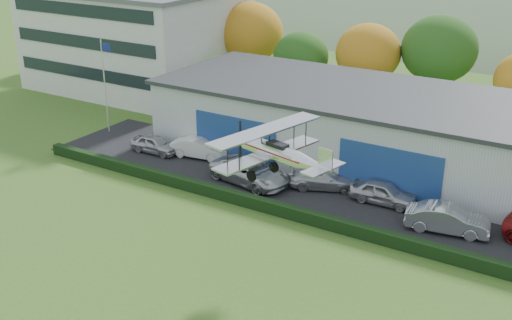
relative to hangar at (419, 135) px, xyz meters
The scene contains 13 objects.
apron 7.72m from the hangar, 105.99° to the right, with size 48.00×9.00×0.05m, color black.
hedge 12.16m from the hangar, 99.64° to the right, with size 46.00×0.60×0.80m, color black.
hangar is the anchor object (origin of this frame).
office_block 33.84m from the hangar, 167.99° to the left, with size 20.60×15.60×10.40m.
flagpole 25.68m from the hangar, 166.49° to the right, with size 1.05×0.10×8.00m.
tree_belt 13.63m from the hangar, 108.16° to the left, with size 75.70×13.22×10.12m.
car_0 20.05m from the hangar, 157.48° to the right, with size 1.65×4.09×1.39m, color silver.
car_1 16.35m from the hangar, 156.05° to the right, with size 1.59×4.57×1.51m, color silver.
car_2 12.63m from the hangar, 136.33° to the right, with size 2.75×5.96×1.66m, color silver.
car_3 8.25m from the hangar, 122.36° to the right, with size 1.90×4.67×1.36m, color silver.
car_4 7.10m from the hangar, 89.62° to the right, with size 1.75×4.34×1.48m, color silver.
car_5 9.84m from the hangar, 61.37° to the right, with size 1.69×4.86×1.60m, color silver.
biplane 17.77m from the hangar, 96.49° to the right, with size 6.24×7.09×2.64m.
Camera 1 is at (17.07, -14.14, 17.83)m, focal length 43.51 mm.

